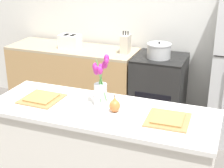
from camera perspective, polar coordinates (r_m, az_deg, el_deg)
The scene contains 11 objects.
back_wall at distance 4.38m, azimuth 8.29°, elevation 11.62°, with size 5.20×0.08×2.70m.
kitchen_island at distance 2.90m, azimuth -1.79°, elevation -12.45°, with size 1.80×0.66×0.92m.
back_counter at distance 4.61m, azimuth -6.40°, elevation 0.61°, with size 1.68×0.60×0.91m.
stove_range at distance 4.24m, azimuth 7.75°, elevation -1.37°, with size 0.60×0.61×0.91m.
flower_vase at distance 2.67m, azimuth -1.92°, elevation -0.19°, with size 0.15×0.15×0.43m.
pear_figurine at distance 2.61m, azimuth 0.46°, elevation -3.52°, with size 0.09×0.09×0.14m.
plate_setting_left at distance 2.90m, azimuth -11.59°, elevation -2.34°, with size 0.32×0.32×0.02m.
plate_setting_right at distance 2.54m, azimuth 9.29°, elevation -5.77°, with size 0.32×0.32×0.02m.
toaster at distance 4.43m, azimuth -7.03°, elevation 7.04°, with size 0.28×0.18×0.17m.
cooking_pot at distance 4.02m, azimuth 7.80°, elevation 5.51°, with size 0.28×0.28×0.19m.
knife_block at distance 4.17m, azimuth 2.25°, elevation 6.66°, with size 0.10×0.14×0.27m.
Camera 1 is at (0.93, -2.22, 2.08)m, focal length 55.00 mm.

